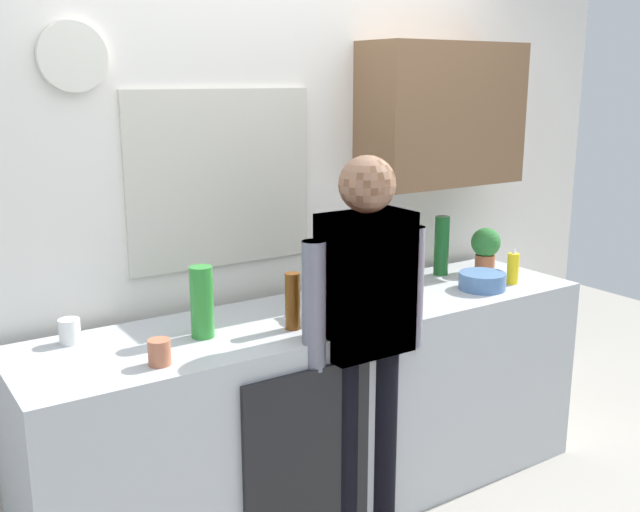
% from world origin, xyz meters
% --- Properties ---
extents(kitchen_counter, '(2.58, 0.64, 0.91)m').
position_xyz_m(kitchen_counter, '(0.00, 0.30, 0.45)').
color(kitchen_counter, '#B2B7BC').
rests_on(kitchen_counter, ground_plane).
extents(dishwasher_panel, '(0.56, 0.02, 0.81)m').
position_xyz_m(dishwasher_panel, '(-0.29, -0.03, 0.41)').
color(dishwasher_panel, black).
rests_on(dishwasher_panel, ground_plane).
extents(back_wall_assembly, '(4.18, 0.42, 2.60)m').
position_xyz_m(back_wall_assembly, '(0.11, 0.70, 1.36)').
color(back_wall_assembly, white).
rests_on(back_wall_assembly, ground_plane).
extents(coffee_maker, '(0.20, 0.20, 0.33)m').
position_xyz_m(coffee_maker, '(0.19, 0.27, 1.05)').
color(coffee_maker, black).
rests_on(coffee_maker, kitchen_counter).
extents(bottle_green_wine, '(0.07, 0.07, 0.30)m').
position_xyz_m(bottle_green_wine, '(0.84, 0.48, 1.06)').
color(bottle_green_wine, '#195923').
rests_on(bottle_green_wine, kitchen_counter).
extents(bottle_clear_soda, '(0.09, 0.09, 0.28)m').
position_xyz_m(bottle_clear_soda, '(-0.56, 0.29, 1.05)').
color(bottle_clear_soda, '#2D8C33').
rests_on(bottle_clear_soda, kitchen_counter).
extents(bottle_amber_beer, '(0.06, 0.06, 0.23)m').
position_xyz_m(bottle_amber_beer, '(-0.22, 0.18, 1.02)').
color(bottle_amber_beer, brown).
rests_on(bottle_amber_beer, kitchen_counter).
extents(cup_terracotta_mug, '(0.08, 0.08, 0.09)m').
position_xyz_m(cup_terracotta_mug, '(-0.81, 0.11, 0.95)').
color(cup_terracotta_mug, '#B26647').
rests_on(cup_terracotta_mug, kitchen_counter).
extents(cup_white_mug, '(0.08, 0.08, 0.09)m').
position_xyz_m(cup_white_mug, '(-1.01, 0.50, 0.95)').
color(cup_white_mug, white).
rests_on(cup_white_mug, kitchen_counter).
extents(mixing_bowl, '(0.22, 0.22, 0.08)m').
position_xyz_m(mixing_bowl, '(0.82, 0.17, 0.95)').
color(mixing_bowl, '#4C72A5').
rests_on(mixing_bowl, kitchen_counter).
extents(potted_plant, '(0.15, 0.15, 0.23)m').
position_xyz_m(potted_plant, '(1.06, 0.40, 1.04)').
color(potted_plant, '#9E5638').
rests_on(potted_plant, kitchen_counter).
extents(dish_soap, '(0.06, 0.06, 0.18)m').
position_xyz_m(dish_soap, '(1.01, 0.16, 0.98)').
color(dish_soap, yellow).
rests_on(dish_soap, kitchen_counter).
extents(person_at_sink, '(0.57, 0.22, 1.60)m').
position_xyz_m(person_at_sink, '(0.00, 0.00, 0.95)').
color(person_at_sink, black).
rests_on(person_at_sink, ground_plane).
extents(person_guest, '(0.57, 0.22, 1.60)m').
position_xyz_m(person_guest, '(0.00, 0.00, 0.95)').
color(person_guest, black).
rests_on(person_guest, ground_plane).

